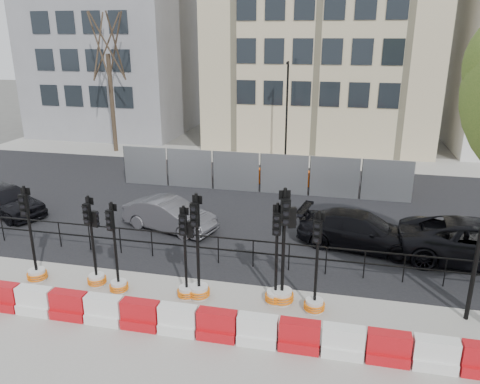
% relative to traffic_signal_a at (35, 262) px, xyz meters
% --- Properties ---
extents(ground, '(120.00, 120.00, 0.00)m').
position_rel_traffic_signal_a_xyz_m(ground, '(5.32, 1.18, -0.65)').
color(ground, '#51514C').
rests_on(ground, ground).
extents(sidewalk_near, '(40.00, 6.00, 0.02)m').
position_rel_traffic_signal_a_xyz_m(sidewalk_near, '(5.32, -1.82, -0.64)').
color(sidewalk_near, gray).
rests_on(sidewalk_near, ground).
extents(road, '(40.00, 14.00, 0.03)m').
position_rel_traffic_signal_a_xyz_m(road, '(5.32, 8.18, -0.64)').
color(road, black).
rests_on(road, ground).
extents(sidewalk_far, '(40.00, 4.00, 0.02)m').
position_rel_traffic_signal_a_xyz_m(sidewalk_far, '(5.32, 17.18, -0.64)').
color(sidewalk_far, gray).
rests_on(sidewalk_far, ground).
extents(building_grey, '(11.00, 9.06, 14.00)m').
position_rel_traffic_signal_a_xyz_m(building_grey, '(-8.68, 23.17, 6.35)').
color(building_grey, gray).
rests_on(building_grey, ground).
extents(building_cream, '(15.00, 10.06, 18.00)m').
position_rel_traffic_signal_a_xyz_m(building_cream, '(7.32, 23.17, 8.35)').
color(building_cream, '#BAAE88').
rests_on(building_cream, ground).
extents(kerb_railing, '(18.00, 0.04, 1.00)m').
position_rel_traffic_signal_a_xyz_m(kerb_railing, '(5.32, 2.38, 0.03)').
color(kerb_railing, black).
rests_on(kerb_railing, ground).
extents(heras_fencing, '(14.33, 1.72, 2.00)m').
position_rel_traffic_signal_a_xyz_m(heras_fencing, '(5.88, 11.05, -0.00)').
color(heras_fencing, gray).
rests_on(heras_fencing, ground).
extents(lamp_post_far, '(0.12, 0.56, 6.00)m').
position_rel_traffic_signal_a_xyz_m(lamp_post_far, '(5.82, 16.16, 2.57)').
color(lamp_post_far, black).
rests_on(lamp_post_far, ground).
extents(tree_bare_far, '(2.00, 2.00, 9.00)m').
position_rel_traffic_signal_a_xyz_m(tree_bare_far, '(-5.68, 16.68, 6.00)').
color(tree_bare_far, '#473828').
rests_on(tree_bare_far, ground).
extents(barrier_row, '(15.70, 0.50, 0.80)m').
position_rel_traffic_signal_a_xyz_m(barrier_row, '(5.32, -1.62, -0.29)').
color(barrier_row, red).
rests_on(barrier_row, ground).
extents(traffic_signal_a, '(0.62, 0.62, 3.17)m').
position_rel_traffic_signal_a_xyz_m(traffic_signal_a, '(0.00, 0.00, 0.00)').
color(traffic_signal_a, white).
rests_on(traffic_signal_a, ground).
extents(traffic_signal_b, '(0.58, 0.58, 2.96)m').
position_rel_traffic_signal_a_xyz_m(traffic_signal_b, '(2.00, 0.15, 0.05)').
color(traffic_signal_b, white).
rests_on(traffic_signal_b, ground).
extents(traffic_signal_c, '(0.57, 0.57, 2.91)m').
position_rel_traffic_signal_a_xyz_m(traffic_signal_c, '(2.84, -0.06, -0.05)').
color(traffic_signal_c, white).
rests_on(traffic_signal_c, ground).
extents(traffic_signal_d, '(0.57, 0.57, 2.91)m').
position_rel_traffic_signal_a_xyz_m(traffic_signal_d, '(4.98, 0.08, 0.04)').
color(traffic_signal_d, white).
rests_on(traffic_signal_d, ground).
extents(traffic_signal_e, '(0.65, 0.65, 3.28)m').
position_rel_traffic_signal_a_xyz_m(traffic_signal_e, '(5.32, 0.14, 0.02)').
color(traffic_signal_e, white).
rests_on(traffic_signal_e, ground).
extents(traffic_signal_f, '(0.70, 0.70, 3.53)m').
position_rel_traffic_signal_a_xyz_m(traffic_signal_f, '(7.77, 0.39, 0.19)').
color(traffic_signal_f, white).
rests_on(traffic_signal_f, ground).
extents(traffic_signal_g, '(0.61, 0.61, 3.10)m').
position_rel_traffic_signal_a_xyz_m(traffic_signal_g, '(7.57, 0.36, -0.01)').
color(traffic_signal_g, white).
rests_on(traffic_signal_g, ground).
extents(traffic_signal_h, '(0.60, 0.60, 3.05)m').
position_rel_traffic_signal_a_xyz_m(traffic_signal_h, '(8.71, 0.16, -0.03)').
color(traffic_signal_h, white).
rests_on(traffic_signal_h, ground).
extents(car_a, '(4.47, 5.18, 1.38)m').
position_rel_traffic_signal_a_xyz_m(car_a, '(-4.81, 4.86, 0.03)').
color(car_a, black).
rests_on(car_a, ground).
extents(car_b, '(3.41, 4.56, 1.27)m').
position_rel_traffic_signal_a_xyz_m(car_b, '(2.66, 4.81, -0.02)').
color(car_b, '#434348').
rests_on(car_b, ground).
extents(car_c, '(3.52, 5.25, 1.33)m').
position_rel_traffic_signal_a_xyz_m(car_c, '(10.03, 4.77, 0.01)').
color(car_c, black).
rests_on(car_c, ground).
extents(car_d, '(3.03, 5.59, 1.48)m').
position_rel_traffic_signal_a_xyz_m(car_d, '(13.97, 4.41, 0.08)').
color(car_d, black).
rests_on(car_d, ground).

